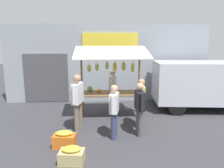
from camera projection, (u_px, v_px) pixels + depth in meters
The scene contains 11 objects.
ground_plane at pixel (111, 116), 7.83m from camera, with size 40.00×40.00×0.00m, color #38383D.
street_backdrop at pixel (107, 63), 9.65m from camera, with size 9.00×0.30×3.40m.
market_stall at pixel (111, 74), 7.58m from camera, with size 2.50×1.46×2.50m.
vendor_with_sunhat at pixel (113, 87), 8.39m from camera, with size 0.41×0.67×1.59m.
shopper_in_grey_tee at pixel (140, 106), 6.12m from camera, with size 0.23×0.67×1.53m.
shopper_with_ponytail at pixel (78, 98), 6.44m from camera, with size 0.34×0.70×1.71m.
shopper_with_shopping_bag at pixel (141, 100), 6.64m from camera, with size 0.28×0.67×1.55m.
shopper_in_striped_shirt at pixel (114, 108), 5.93m from camera, with size 0.31×0.65×1.51m.
parked_van at pixel (207, 81), 8.53m from camera, with size 4.58×2.32×1.88m.
produce_crate_near at pixel (72, 155), 4.80m from camera, with size 0.59×0.45×0.39m.
produce_crate_side at pixel (64, 140), 5.51m from camera, with size 0.60×0.41×0.44m.
Camera 1 is at (0.50, 7.44, 2.65)m, focal length 34.73 mm.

